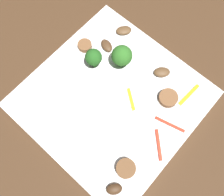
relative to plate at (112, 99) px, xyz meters
name	(u,v)px	position (x,y,z in m)	size (l,w,h in m)	color
ground_plane	(112,101)	(0.00, 0.00, -0.01)	(1.40, 1.40, 0.00)	#422B19
plate	(112,99)	(0.00, 0.00, 0.00)	(0.29, 0.29, 0.02)	white
fork	(63,105)	(0.06, 0.07, 0.01)	(0.18, 0.04, 0.00)	silver
broccoli_floret_0	(94,58)	(0.07, -0.03, 0.03)	(0.03, 0.03, 0.04)	#296420
broccoli_floret_1	(122,56)	(0.03, -0.06, 0.04)	(0.04, 0.04, 0.05)	#347525
sausage_slice_0	(126,169)	(-0.10, 0.08, 0.02)	(0.03, 0.03, 0.02)	brown
sausage_slice_1	(85,46)	(0.11, -0.04, 0.01)	(0.03, 0.03, 0.01)	brown
sausage_slice_2	(168,98)	(-0.08, -0.06, 0.01)	(0.03, 0.03, 0.01)	brown
mushroom_0	(162,72)	(-0.04, -0.10, 0.01)	(0.03, 0.02, 0.01)	brown
mushroom_1	(114,189)	(-0.11, 0.11, 0.01)	(0.03, 0.02, 0.01)	#422B19
mushroom_2	(124,30)	(0.08, -0.12, 0.01)	(0.03, 0.02, 0.01)	brown
mushroom_3	(107,46)	(0.08, -0.07, 0.01)	(0.03, 0.02, 0.01)	#4C331E
pepper_strip_0	(131,99)	(-0.03, -0.02, 0.01)	(0.04, 0.01, 0.00)	yellow
pepper_strip_1	(159,145)	(-0.11, 0.01, 0.01)	(0.05, 0.00, 0.00)	red
pepper_strip_2	(170,124)	(-0.11, -0.03, 0.01)	(0.05, 0.00, 0.00)	red
pepper_strip_3	(189,95)	(-0.10, -0.10, 0.01)	(0.05, 0.01, 0.00)	yellow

